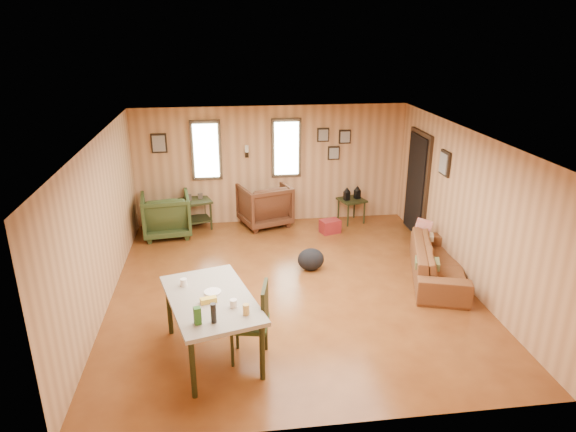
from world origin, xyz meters
The scene contains 11 objects.
room centered at (0.17, 0.27, 1.21)m, with size 5.54×6.04×2.44m.
sofa centered at (2.40, 0.00, 0.39)m, with size 2.00×0.58×0.78m, color brown.
recliner_brown centered at (-0.18, 2.77, 0.48)m, with size 0.93×0.87×0.96m, color #4D2917.
recliner_green centered at (-2.12, 2.45, 0.46)m, with size 0.90×0.84×0.93m, color #2E3C1B.
end_table centered at (-1.56, 2.75, 0.41)m, with size 0.71×0.68×0.74m.
side_table centered at (1.63, 2.67, 0.53)m, with size 0.61×0.61×0.78m.
cooler centered at (1.07, 2.16, 0.13)m, with size 0.43×0.36×0.27m.
backpack centered at (0.41, 0.57, 0.19)m, with size 0.46×0.35×0.38m.
sofa_pillows centered at (2.23, 0.18, 0.49)m, with size 0.80×1.55×0.32m.
dining_table centered at (-1.20, -1.63, 0.74)m, with size 1.33×1.78×1.04m.
dining_chair centered at (-0.68, -1.76, 0.56)m, with size 0.54×0.54×1.01m.
Camera 1 is at (-0.98, -7.11, 3.87)m, focal length 32.00 mm.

